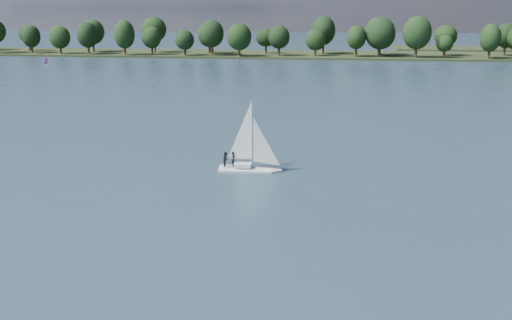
{
  "coord_description": "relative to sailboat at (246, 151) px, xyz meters",
  "views": [
    {
      "loc": [
        21.56,
        -26.41,
        18.75
      ],
      "look_at": [
        13.37,
        34.03,
        2.5
      ],
      "focal_mm": 40.0,
      "sensor_mm": 36.0,
      "label": 1
    }
  ],
  "objects": [
    {
      "name": "sailboat",
      "position": [
        0.0,
        0.0,
        0.0
      ],
      "size": [
        6.93,
        2.21,
        9.02
      ],
      "rotation": [
        0.0,
        0.0,
        0.04
      ],
      "color": "silver",
      "rests_on": "ground"
    },
    {
      "name": "far_shore",
      "position": [
        -11.64,
        173.93,
        -2.52
      ],
      "size": [
        660.0,
        40.0,
        1.5
      ],
      "primitive_type": "cube",
      "color": "black",
      "rests_on": "ground"
    },
    {
      "name": "treeline",
      "position": [
        -8.48,
        170.06,
        5.6
      ],
      "size": [
        563.16,
        73.64,
        18.2
      ],
      "color": "black",
      "rests_on": "ground"
    },
    {
      "name": "dinghy_pink",
      "position": [
        -86.48,
        119.68,
        -1.56
      ],
      "size": [
        2.56,
        2.4,
        4.03
      ],
      "rotation": [
        0.0,
        0.0,
        0.71
      ],
      "color": "silver",
      "rests_on": "ground"
    },
    {
      "name": "ground",
      "position": [
        -11.64,
        61.93,
        -2.52
      ],
      "size": [
        700.0,
        700.0,
        0.0
      ],
      "primitive_type": "plane",
      "color": "#233342",
      "rests_on": "ground"
    }
  ]
}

